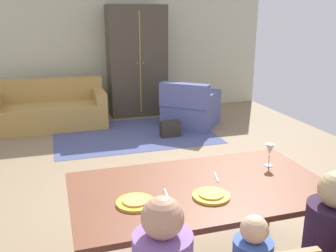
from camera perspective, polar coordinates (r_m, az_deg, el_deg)
ground_plane at (r=4.89m, az=-2.12°, el=-6.77°), size 6.44×6.41×0.02m
back_wall at (r=7.70m, az=-8.74°, el=12.13°), size 6.44×0.10×2.70m
dining_table at (r=2.74m, az=4.99°, el=-10.28°), size 1.82×1.03×0.76m
plate_near_man at (r=2.47m, az=-4.95°, el=-11.49°), size 0.25×0.25×0.02m
pizza_near_man at (r=2.46m, az=-4.96°, el=-11.19°), size 0.17×0.17×0.01m
plate_near_child at (r=2.56m, az=6.57°, el=-10.50°), size 0.25×0.25×0.02m
pizza_near_child at (r=2.55m, az=6.58°, el=-10.20°), size 0.17×0.17×0.01m
wine_glass at (r=3.09m, az=15.17°, el=-3.59°), size 0.07×0.07×0.19m
fork at (r=2.58m, az=-0.27°, el=-10.25°), size 0.03×0.15×0.01m
knife at (r=2.85m, az=7.35°, el=-7.68°), size 0.06×0.17×0.01m
area_rug at (r=6.32m, az=-5.21°, el=-1.18°), size 2.60×1.80×0.01m
couch at (r=6.95m, az=-17.45°, el=2.30°), size 1.91×0.86×0.82m
armchair at (r=6.67m, az=3.37°, el=2.63°), size 1.21×1.21×0.82m
armoire at (r=7.42m, az=-4.74°, el=9.78°), size 1.10×0.59×2.10m
handbag at (r=6.14m, az=0.33°, el=-0.42°), size 0.32×0.16×0.26m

